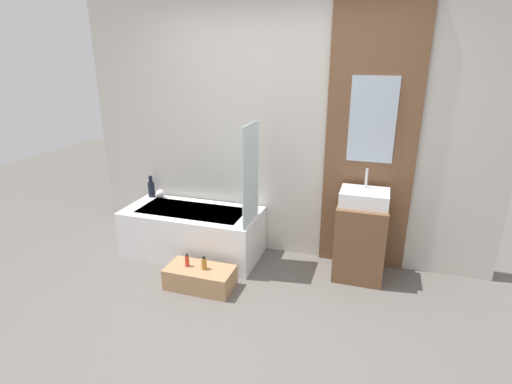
{
  "coord_description": "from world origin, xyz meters",
  "views": [
    {
      "loc": [
        0.97,
        -2.27,
        2.04
      ],
      "look_at": [
        0.02,
        0.72,
        0.95
      ],
      "focal_mm": 28.0,
      "sensor_mm": 36.0,
      "label": 1
    }
  ],
  "objects_px": {
    "wooden_step_bench": "(200,278)",
    "bottle_soap_secondary": "(204,263)",
    "bathtub": "(193,232)",
    "vase_tall_dark": "(151,188)",
    "sink": "(364,198)",
    "bottle_soap_primary": "(187,261)",
    "vase_round_light": "(160,194)"
  },
  "relations": [
    {
      "from": "wooden_step_bench",
      "to": "vase_tall_dark",
      "type": "distance_m",
      "value": 1.37
    },
    {
      "from": "bathtub",
      "to": "vase_round_light",
      "type": "distance_m",
      "value": 0.63
    },
    {
      "from": "sink",
      "to": "vase_tall_dark",
      "type": "relative_size",
      "value": 1.78
    },
    {
      "from": "bottle_soap_primary",
      "to": "wooden_step_bench",
      "type": "bearing_deg",
      "value": 0.0
    },
    {
      "from": "vase_tall_dark",
      "to": "bottle_soap_secondary",
      "type": "distance_m",
      "value": 1.35
    },
    {
      "from": "wooden_step_bench",
      "to": "bottle_soap_primary",
      "type": "xyz_separation_m",
      "value": [
        -0.12,
        0.0,
        0.15
      ]
    },
    {
      "from": "bathtub",
      "to": "sink",
      "type": "xyz_separation_m",
      "value": [
        1.71,
        0.09,
        0.55
      ]
    },
    {
      "from": "vase_tall_dark",
      "to": "bottle_soap_secondary",
      "type": "relative_size",
      "value": 1.94
    },
    {
      "from": "bottle_soap_primary",
      "to": "vase_round_light",
      "type": "bearing_deg",
      "value": 131.93
    },
    {
      "from": "sink",
      "to": "vase_tall_dark",
      "type": "xyz_separation_m",
      "value": [
        -2.33,
        0.16,
        -0.2
      ]
    },
    {
      "from": "bathtub",
      "to": "bottle_soap_primary",
      "type": "xyz_separation_m",
      "value": [
        0.23,
        -0.58,
        0.0
      ]
    },
    {
      "from": "vase_tall_dark",
      "to": "bottle_soap_secondary",
      "type": "xyz_separation_m",
      "value": [
        1.02,
        -0.82,
        -0.35
      ]
    },
    {
      "from": "bathtub",
      "to": "vase_tall_dark",
      "type": "relative_size",
      "value": 5.84
    },
    {
      "from": "bathtub",
      "to": "sink",
      "type": "relative_size",
      "value": 3.27
    },
    {
      "from": "wooden_step_bench",
      "to": "bottle_soap_secondary",
      "type": "distance_m",
      "value": 0.16
    },
    {
      "from": "vase_tall_dark",
      "to": "bottle_soap_primary",
      "type": "bearing_deg",
      "value": -44.21
    },
    {
      "from": "bottle_soap_primary",
      "to": "bottle_soap_secondary",
      "type": "xyz_separation_m",
      "value": [
        0.17,
        0.0,
        0.0
      ]
    },
    {
      "from": "vase_tall_dark",
      "to": "bottle_soap_primary",
      "type": "distance_m",
      "value": 1.23
    },
    {
      "from": "sink",
      "to": "vase_tall_dark",
      "type": "distance_m",
      "value": 2.35
    },
    {
      "from": "bottle_soap_secondary",
      "to": "wooden_step_bench",
      "type": "bearing_deg",
      "value": 180.0
    },
    {
      "from": "vase_round_light",
      "to": "vase_tall_dark",
      "type": "bearing_deg",
      "value": 173.65
    },
    {
      "from": "wooden_step_bench",
      "to": "vase_tall_dark",
      "type": "relative_size",
      "value": 2.54
    },
    {
      "from": "bottle_soap_primary",
      "to": "bottle_soap_secondary",
      "type": "bearing_deg",
      "value": 0.0
    },
    {
      "from": "bathtub",
      "to": "vase_round_light",
      "type": "bearing_deg",
      "value": 155.13
    },
    {
      "from": "sink",
      "to": "bottle_soap_primary",
      "type": "bearing_deg",
      "value": -155.75
    },
    {
      "from": "bathtub",
      "to": "bottle_soap_secondary",
      "type": "distance_m",
      "value": 0.7
    },
    {
      "from": "sink",
      "to": "bottle_soap_secondary",
      "type": "xyz_separation_m",
      "value": [
        -1.32,
        -0.67,
        -0.55
      ]
    },
    {
      "from": "sink",
      "to": "bathtub",
      "type": "bearing_deg",
      "value": -176.96
    },
    {
      "from": "bathtub",
      "to": "bottle_soap_primary",
      "type": "bearing_deg",
      "value": -68.63
    },
    {
      "from": "wooden_step_bench",
      "to": "sink",
      "type": "relative_size",
      "value": 1.43
    },
    {
      "from": "bathtub",
      "to": "vase_round_light",
      "type": "height_order",
      "value": "vase_round_light"
    },
    {
      "from": "vase_round_light",
      "to": "bathtub",
      "type": "bearing_deg",
      "value": -24.87
    }
  ]
}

